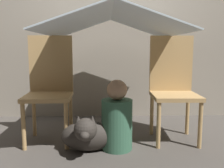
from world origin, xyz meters
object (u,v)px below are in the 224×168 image
chair_right (173,84)px  chair_left (50,85)px  person_front (117,119)px  dog (87,135)px

chair_right → chair_left: bearing=-178.8°
chair_right → person_front: chair_right is taller
chair_right → person_front: size_ratio=1.63×
chair_left → dog: size_ratio=2.26×
person_front → chair_left: bearing=157.4°
chair_left → person_front: 0.72m
chair_left → chair_right: 1.16m
person_front → dog: 0.28m
chair_right → dog: (-0.80, -0.33, -0.37)m
chair_right → dog: bearing=-156.1°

